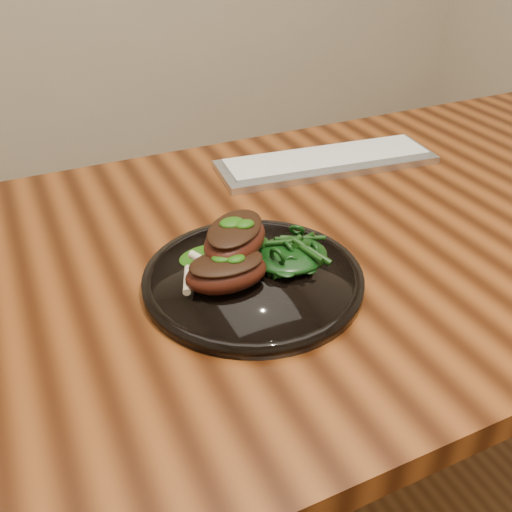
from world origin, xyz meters
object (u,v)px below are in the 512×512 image
at_px(desk, 326,272).
at_px(greens_heap, 290,251).
at_px(lamb_chop_front, 226,271).
at_px(plate, 253,279).
at_px(keyboard, 327,161).

relative_size(desk, greens_heap, 15.11).
xyz_separation_m(desk, greens_heap, (-0.11, -0.08, 0.12)).
bearing_deg(greens_heap, desk, 34.59).
bearing_deg(desk, greens_heap, -145.41).
relative_size(desk, lamb_chop_front, 13.77).
distance_m(plate, lamb_chop_front, 0.05).
relative_size(lamb_chop_front, keyboard, 0.27).
height_order(plate, keyboard, keyboard).
bearing_deg(plate, lamb_chop_front, -166.51).
bearing_deg(lamb_chop_front, keyboard, 42.12).
height_order(plate, lamb_chop_front, lamb_chop_front).
xyz_separation_m(desk, keyboard, (0.12, 0.21, 0.09)).
relative_size(desk, keyboard, 3.72).
distance_m(plate, keyboard, 0.41).
bearing_deg(lamb_chop_front, desk, 23.52).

